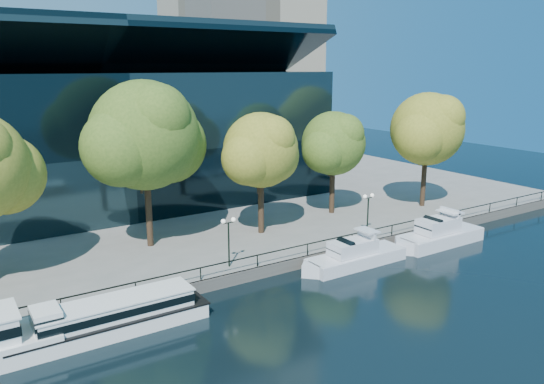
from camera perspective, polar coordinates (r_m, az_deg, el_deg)
ground at (r=40.84m, az=0.84°, el=-10.71°), size 160.00×160.00×0.00m
promenade at (r=72.29m, az=-15.38°, el=-0.01°), size 90.00×67.08×1.00m
railing at (r=42.64m, az=-1.59°, el=-6.83°), size 88.20×0.08×0.99m
convention_building at (r=65.45m, az=-17.92°, el=5.59°), size 50.00×24.57×21.43m
tour_boat at (r=36.17m, az=-17.54°, el=-12.76°), size 13.87×3.09×2.63m
cruiser_near at (r=45.98m, az=8.69°, el=-6.79°), size 10.32×2.66×2.99m
cruiser_far at (r=52.92m, az=17.39°, el=-4.37°), size 10.41×2.89×3.40m
tree_2 at (r=46.80m, az=-13.29°, el=5.72°), size 11.78×9.66×14.62m
tree_3 at (r=49.59m, az=-1.04°, el=4.35°), size 8.83×7.24×11.57m
tree_4 at (r=57.04m, az=6.75°, el=5.06°), size 8.54×7.00×11.06m
tree_5 at (r=62.01m, az=16.48°, el=6.36°), size 10.17×8.34×12.90m
lamp_1 at (r=42.13m, az=-4.70°, el=-4.19°), size 1.26×0.36×4.03m
lamp_2 at (r=50.57m, az=10.31°, el=-1.36°), size 1.26×0.36×4.03m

